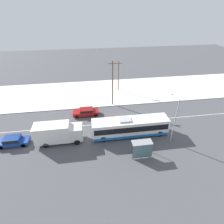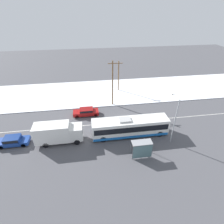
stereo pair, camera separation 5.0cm
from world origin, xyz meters
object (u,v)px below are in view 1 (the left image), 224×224
at_px(utility_pole_snowlot, 118,76).
at_px(pedestrian_at_stop, 135,145).
at_px(bus_shelter, 142,148).
at_px(box_truck, 58,133).
at_px(sedan_car, 86,112).
at_px(city_bus, 130,127).
at_px(parked_car_near_truck, 13,141).
at_px(utility_pole_roadside, 113,83).
at_px(streetlamp, 174,115).

bearing_deg(utility_pole_snowlot, pedestrian_at_stop, -93.60).
xyz_separation_m(bus_shelter, utility_pole_snowlot, (0.63, 21.77, 2.06)).
bearing_deg(pedestrian_at_stop, box_truck, 162.26).
bearing_deg(box_truck, bus_shelter, -22.49).
xyz_separation_m(pedestrian_at_stop, utility_pole_snowlot, (1.29, 20.47, 2.73)).
distance_m(sedan_car, bus_shelter, 13.85).
bearing_deg(city_bus, utility_pole_snowlot, 86.20).
bearing_deg(utility_pole_snowlot, bus_shelter, -91.66).
bearing_deg(parked_car_near_truck, sedan_car, 31.06).
bearing_deg(utility_pole_roadside, streetlamp, -60.32).
bearing_deg(utility_pole_snowlot, sedan_car, -128.30).
xyz_separation_m(pedestrian_at_stop, bus_shelter, (0.66, -1.30, 0.67)).
xyz_separation_m(city_bus, bus_shelter, (0.49, -4.92, 0.15)).
distance_m(bus_shelter, streetlamp, 6.63).
bearing_deg(streetlamp, parked_car_near_truck, 174.08).
relative_size(sedan_car, utility_pole_roadside, 0.51).
bearing_deg(utility_pole_roadside, sedan_car, -149.22).
relative_size(pedestrian_at_stop, utility_pole_roadside, 0.18).
xyz_separation_m(box_truck, parked_car_near_truck, (-6.66, 0.36, -1.02)).
distance_m(city_bus, bus_shelter, 4.95).
bearing_deg(streetlamp, sedan_car, 144.33).
relative_size(city_bus, box_truck, 1.71).
distance_m(pedestrian_at_stop, streetlamp, 7.10).
relative_size(city_bus, pedestrian_at_stop, 7.32).
distance_m(parked_car_near_truck, utility_pole_snowlot, 25.31).
bearing_deg(sedan_car, utility_pole_snowlot, -128.30).
distance_m(parked_car_near_truck, utility_pole_roadside, 19.61).
relative_size(parked_car_near_truck, streetlamp, 0.59).
bearing_deg(pedestrian_at_stop, parked_car_near_truck, 167.63).
height_order(city_bus, streetlamp, streetlamp).
bearing_deg(pedestrian_at_stop, city_bus, 87.35).
bearing_deg(sedan_car, box_truck, 58.48).
distance_m(bus_shelter, utility_pole_snowlot, 21.88).
bearing_deg(utility_pole_roadside, utility_pole_snowlot, 70.44).
height_order(bus_shelter, utility_pole_roadside, utility_pole_roadside).
distance_m(box_truck, parked_car_near_truck, 6.75).
relative_size(city_bus, utility_pole_roadside, 1.31).
height_order(parked_car_near_truck, utility_pole_snowlot, utility_pole_snowlot).
xyz_separation_m(city_bus, utility_pole_roadside, (-1.28, 10.10, 3.26)).
xyz_separation_m(city_bus, box_truck, (-11.07, -0.14, 0.26)).
height_order(parked_car_near_truck, utility_pole_roadside, utility_pole_roadside).
height_order(sedan_car, parked_car_near_truck, parked_car_near_truck).
height_order(utility_pole_roadside, utility_pole_snowlot, utility_pole_roadside).
bearing_deg(parked_car_near_truck, bus_shelter, -15.78).
xyz_separation_m(parked_car_near_truck, bus_shelter, (18.23, -5.15, 0.91)).
height_order(sedan_car, bus_shelter, bus_shelter).
relative_size(sedan_car, utility_pole_snowlot, 0.66).
bearing_deg(city_bus, pedestrian_at_stop, -92.65).
bearing_deg(bus_shelter, sedan_car, 121.91).
relative_size(pedestrian_at_stop, utility_pole_snowlot, 0.23).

